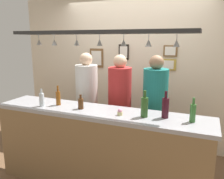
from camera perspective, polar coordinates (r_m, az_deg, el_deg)
The scene contains 25 objects.
ground_plane at distance 3.52m, azimuth -0.66°, elevation -19.43°, with size 8.00×8.00×0.00m, color brown.
back_wall at distance 4.06m, azimuth 5.39°, elevation 4.50°, with size 4.40×0.06×2.60m, color beige.
bar_counter at distance 2.79m, azimuth -4.84°, elevation -12.52°, with size 2.70×0.55×1.01m.
overhead_glass_rack at distance 2.72m, azimuth -3.31°, elevation 13.99°, with size 2.20×0.36×0.04m, color black.
hanging_wineglass_far_left at distance 3.24m, azimuth -17.62°, elevation 11.21°, with size 0.07×0.07×0.13m.
hanging_wineglass_left at distance 2.98m, azimuth -14.09°, elevation 11.36°, with size 0.07×0.07×0.13m.
hanging_wineglass_center_left at distance 2.86m, azimuth -8.74°, elevation 11.55°, with size 0.07×0.07×0.13m.
hanging_wineglass_center at distance 2.73m, azimuth -3.08°, elevation 11.64°, with size 0.07×0.07×0.13m.
hanging_wineglass_center_right at distance 2.65m, azimuth 2.89°, elevation 11.62°, with size 0.07×0.07×0.13m.
hanging_wineglass_right at distance 2.47m, azimuth 9.05°, elevation 11.42°, with size 0.07×0.07×0.13m.
hanging_wineglass_far_right at distance 2.45m, azimuth 15.70°, elevation 11.11°, with size 0.07×0.07×0.13m.
person_left_white_patterned_shirt at distance 3.60m, azimuth -6.23°, elevation -1.46°, with size 0.34×0.34×1.65m.
person_middle_red_shirt at distance 3.38m, azimuth 1.93°, elevation -2.46°, with size 0.34×0.34×1.64m.
person_right_teal_shirt at distance 3.24m, azimuth 10.58°, elevation -3.24°, with size 0.34×0.34×1.65m.
bottle_beer_amber_tall at distance 3.08m, azimuth -13.19°, elevation -1.96°, with size 0.06×0.06×0.26m.
bottle_beer_green_import at distance 2.53m, azimuth 19.38°, elevation -5.40°, with size 0.06×0.06×0.26m.
bottle_champagne_green at distance 2.57m, azimuth 8.04°, elevation -4.21°, with size 0.08×0.08×0.30m.
bottle_beer_brown_stubby at distance 2.87m, azimuth -7.75°, elevation -3.41°, with size 0.07×0.07×0.18m.
bottle_wine_dark_red at distance 2.58m, azimuth 13.08°, elevation -4.34°, with size 0.08×0.08×0.30m.
bottle_soda_clear at distance 3.08m, azimuth -17.01°, elevation -2.31°, with size 0.06×0.06×0.23m.
cupcake at distance 2.62m, azimuth 1.98°, elevation -5.61°, with size 0.06×0.06×0.08m.
picture_frame_crest at distance 4.04m, azimuth 2.92°, elevation 9.25°, with size 0.18×0.02×0.26m.
picture_frame_lower_pair at distance 3.87m, azimuth 13.37°, elevation 6.04°, with size 0.30×0.02×0.18m.
picture_frame_caricature at distance 4.25m, azimuth -3.84°, elevation 7.79°, with size 0.26×0.02×0.34m.
picture_frame_upper_small at distance 3.85m, azimuth 14.24°, elevation 9.24°, with size 0.22×0.02×0.18m.
Camera 1 is at (1.17, -2.75, 1.86)m, focal length 36.91 mm.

